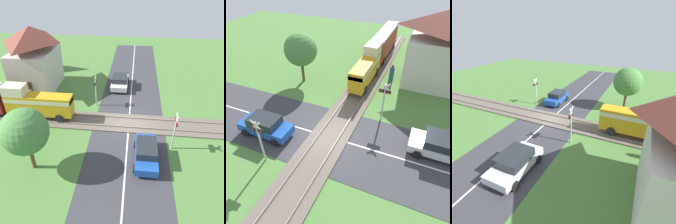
% 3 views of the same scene
% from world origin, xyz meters
% --- Properties ---
extents(ground_plane, '(60.00, 60.00, 0.00)m').
position_xyz_m(ground_plane, '(0.00, 0.00, 0.00)').
color(ground_plane, '#4C7A38').
extents(road_surface, '(48.00, 6.40, 0.02)m').
position_xyz_m(road_surface, '(0.00, 0.00, 0.01)').
color(road_surface, '#38383D').
rests_on(road_surface, ground_plane).
extents(track_bed, '(2.80, 48.00, 0.24)m').
position_xyz_m(track_bed, '(0.00, 0.00, 0.07)').
color(track_bed, '#665B51').
rests_on(track_bed, ground_plane).
extents(car_near_crossing, '(3.88, 1.79, 1.50)m').
position_xyz_m(car_near_crossing, '(-4.38, -1.44, 0.78)').
color(car_near_crossing, '#1E4CA8').
rests_on(car_near_crossing, ground_plane).
extents(car_far_side, '(3.95, 2.07, 1.44)m').
position_xyz_m(car_far_side, '(7.31, 1.44, 0.76)').
color(car_far_side, silver).
rests_on(car_far_side, ground_plane).
extents(crossing_signal_west_approach, '(0.90, 0.18, 3.29)m').
position_xyz_m(crossing_signal_west_approach, '(-2.89, -3.53, 2.10)').
color(crossing_signal_west_approach, '#B7B7B7').
rests_on(crossing_signal_west_approach, ground_plane).
extents(crossing_signal_east_approach, '(0.90, 0.18, 3.29)m').
position_xyz_m(crossing_signal_east_approach, '(2.89, 3.53, 2.10)').
color(crossing_signal_east_approach, '#B7B7B7').
rests_on(crossing_signal_east_approach, ground_plane).
extents(pedestrian_by_station, '(0.44, 0.44, 1.79)m').
position_xyz_m(pedestrian_by_station, '(2.23, 10.15, 0.81)').
color(pedestrian_by_station, '#2D4C8E').
rests_on(pedestrian_by_station, ground_plane).
extents(tree_roadside_hedge, '(3.13, 3.13, 4.87)m').
position_xyz_m(tree_roadside_hedge, '(-5.98, 6.57, 3.29)').
color(tree_roadside_hedge, brown).
rests_on(tree_roadside_hedge, ground_plane).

